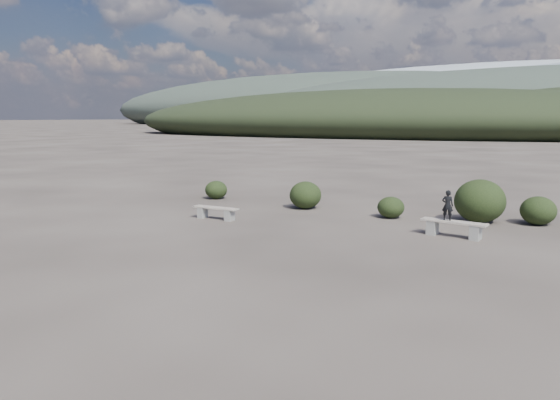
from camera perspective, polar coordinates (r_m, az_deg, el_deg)
The scene contains 10 objects.
ground at distance 13.07m, azimuth -6.04°, elevation -6.92°, with size 1200.00×1200.00×0.00m, color #312B26.
bench_left at distance 18.96m, azimuth -6.73°, elevation -1.24°, with size 1.71×0.38×0.43m.
bench_right at distance 16.84m, azimuth 17.68°, elevation -2.74°, with size 1.95×0.67×0.48m.
seated_person at distance 16.80m, azimuth 17.11°, elevation -0.53°, with size 0.33×0.22×0.90m, color black.
shrub_a at distance 23.71m, azimuth -6.69°, elevation 1.07°, with size 0.96×0.96×0.78m, color black.
shrub_b at distance 21.01m, azimuth 2.67°, elevation 0.52°, with size 1.23×1.23×1.05m, color black.
shrub_c at distance 19.46m, azimuth 11.51°, elevation -0.76°, with size 0.94×0.94×0.75m, color black.
shrub_d at distance 19.36m, azimuth 20.16°, elevation -0.11°, with size 1.66×1.66×1.45m, color black.
shrub_e at distance 19.73m, azimuth 25.38°, elevation -1.01°, with size 1.13×1.13×0.94m, color black.
mountain_ridges at distance 349.87m, azimuth 25.82°, elevation 9.00°, with size 500.00×400.00×56.00m.
Camera 1 is at (7.06, -10.43, 3.50)m, focal length 35.00 mm.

